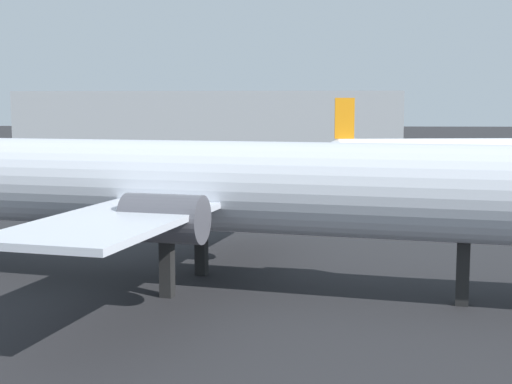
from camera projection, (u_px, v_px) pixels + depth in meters
name	position (u px, v px, depth m)	size (l,w,h in m)	color
airplane_at_gate	(213.00, 186.00, 30.45)	(40.25, 23.87, 12.14)	silver
airplane_distant	(430.00, 150.00, 83.91)	(29.04, 20.06, 9.03)	silver
terminal_building	(210.00, 119.00, 151.78)	(79.68, 19.37, 11.31)	#999EA3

